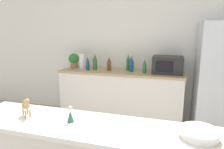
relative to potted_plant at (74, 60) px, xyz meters
name	(u,v)px	position (x,y,z in m)	size (l,w,h in m)	color
wall_back	(145,50)	(1.28, 0.29, 0.20)	(8.00, 0.06, 2.55)	silver
back_counter	(121,96)	(0.92, -0.04, -0.61)	(2.13, 0.63, 0.93)	silver
potted_plant	(74,60)	(0.00, 0.00, 0.00)	(0.20, 0.20, 0.27)	#9E6B47
paper_towel_roll	(82,61)	(0.18, -0.03, -0.02)	(0.11, 0.11, 0.27)	white
microwave	(168,65)	(1.70, -0.02, -0.01)	(0.48, 0.37, 0.28)	black
back_bottle_0	(144,66)	(1.34, -0.12, -0.04)	(0.06, 0.06, 0.24)	#2D6033
back_bottle_1	(128,62)	(1.03, 0.05, -0.01)	(0.06, 0.06, 0.30)	#2D6033
back_bottle_2	(95,62)	(0.45, -0.07, -0.01)	(0.08, 0.08, 0.30)	#2D6033
back_bottle_3	(88,64)	(0.34, -0.14, -0.04)	(0.06, 0.06, 0.24)	navy
back_bottle_4	(131,64)	(1.11, -0.05, -0.02)	(0.08, 0.08, 0.28)	navy
back_bottle_5	(109,64)	(0.72, -0.07, -0.03)	(0.08, 0.08, 0.25)	brown
fruit_bowl	(199,133)	(1.95, -2.10, -0.12)	(0.25, 0.25, 0.06)	white
camel_figurine	(26,105)	(0.67, -2.13, -0.06)	(0.12, 0.11, 0.16)	tan
wise_man_figurine_blue	(70,115)	(1.05, -2.13, -0.10)	(0.05, 0.05, 0.12)	#33664C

